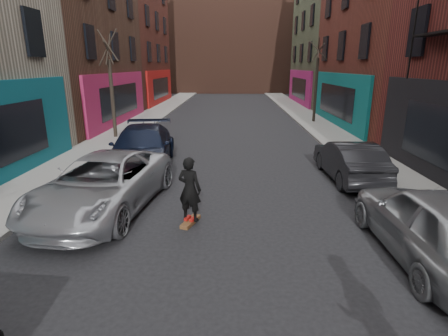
# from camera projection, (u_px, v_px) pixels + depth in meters

# --- Properties ---
(sidewalk_left) EXTENTS (2.50, 84.00, 0.13)m
(sidewalk_left) POSITION_uv_depth(u_px,v_px,m) (159.00, 111.00, 31.20)
(sidewalk_left) COLOR gray
(sidewalk_left) RESTS_ON ground
(sidewalk_right) EXTENTS (2.50, 84.00, 0.13)m
(sidewalk_right) POSITION_uv_depth(u_px,v_px,m) (299.00, 112.00, 30.89)
(sidewalk_right) COLOR gray
(sidewalk_right) RESTS_ON ground
(building_far) EXTENTS (40.00, 10.00, 14.00)m
(building_far) POSITION_uv_depth(u_px,v_px,m) (231.00, 45.00, 54.03)
(building_far) COLOR #47281E
(building_far) RESTS_ON ground
(tree_left_far) EXTENTS (2.00, 2.00, 6.50)m
(tree_left_far) POSITION_uv_depth(u_px,v_px,m) (111.00, 77.00, 18.76)
(tree_left_far) COLOR black
(tree_left_far) RESTS_ON sidewalk_left
(tree_right_far) EXTENTS (2.00, 2.00, 6.80)m
(tree_right_far) POSITION_uv_depth(u_px,v_px,m) (317.00, 72.00, 24.16)
(tree_right_far) COLOR black
(tree_right_far) RESTS_ON sidewalk_right
(parked_left_far) EXTENTS (3.24, 5.86, 1.55)m
(parked_left_far) POSITION_uv_depth(u_px,v_px,m) (103.00, 184.00, 9.84)
(parked_left_far) COLOR #96989F
(parked_left_far) RESTS_ON ground
(parked_left_end) EXTENTS (2.91, 5.88, 1.64)m
(parked_left_end) POSITION_uv_depth(u_px,v_px,m) (142.00, 148.00, 13.88)
(parked_left_end) COLOR black
(parked_left_end) RESTS_ON ground
(parked_right_far) EXTENTS (1.99, 4.83, 1.64)m
(parked_right_far) POSITION_uv_depth(u_px,v_px,m) (435.00, 225.00, 7.20)
(parked_right_far) COLOR gray
(parked_right_far) RESTS_ON ground
(parked_right_end) EXTENTS (1.62, 4.32, 1.41)m
(parked_right_end) POSITION_uv_depth(u_px,v_px,m) (349.00, 160.00, 12.54)
(parked_right_end) COLOR black
(parked_right_end) RESTS_ON ground
(skateboard) EXTENTS (0.47, 0.83, 0.10)m
(skateboard) POSITION_uv_depth(u_px,v_px,m) (191.00, 222.00, 9.13)
(skateboard) COLOR brown
(skateboard) RESTS_ON ground
(skateboarder) EXTENTS (0.72, 0.59, 1.70)m
(skateboarder) POSITION_uv_depth(u_px,v_px,m) (190.00, 189.00, 8.88)
(skateboarder) COLOR black
(skateboarder) RESTS_ON skateboard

